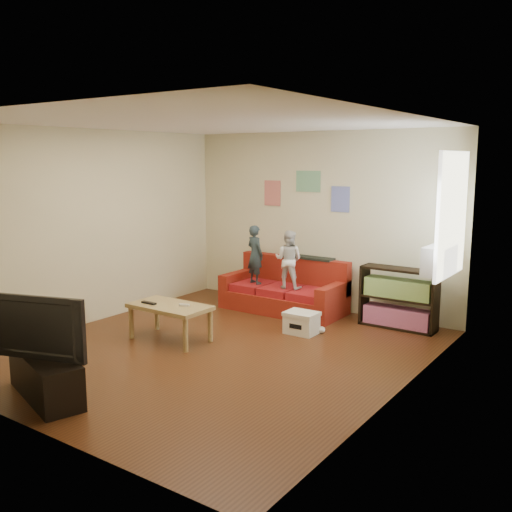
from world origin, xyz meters
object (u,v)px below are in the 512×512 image
Objects in this scene: bookshelf at (398,301)px; file_box at (301,323)px; coffee_table at (170,310)px; child_a at (255,255)px; television at (42,325)px; tv_stand at (45,376)px; child_b at (288,260)px; sofa at (285,292)px.

bookshelf is 2.44× the size of file_box.
child_a is at bearing 90.65° from coffee_table.
file_box is at bearing 54.26° from television.
file_box is 0.38× the size of tv_stand.
coffee_table is (-0.58, -1.93, -0.43)m from child_b.
child_a is 0.60m from child_b.
sofa is 1.80× the size of coffee_table.
television reaches higher than sofa.
child_b reaches higher than bookshelf.
child_a is at bearing -10.74° from child_b.
television is (-0.35, -3.92, -0.09)m from child_b.
file_box is (1.24, 1.19, -0.25)m from coffee_table.
coffee_table is at bearing -135.13° from bookshelf.
child_b is at bearing 73.29° from coffee_table.
tv_stand is at bearing 0.00° from television.
child_a is 0.85× the size of television.
sofa is 4.12m from television.
tv_stand is at bearing -115.09° from bookshelf.
coffee_table reaches higher than file_box.
sofa is at bearing 105.04° from tv_stand.
bookshelf is (2.19, 2.18, -0.03)m from coffee_table.
file_box is at bearing 44.01° from coffee_table.
television reaches higher than file_box.
coffee_table is at bearing 62.55° from child_b.
television is at bearing 0.00° from tv_stand.
television is at bearing -83.35° from coffee_table.
file_box is at bearing -47.97° from sofa.
child_a is 0.87× the size of coffee_table.
child_a reaches higher than television.
child_a reaches higher than coffee_table.
tv_stand is (-0.35, -3.92, -0.61)m from child_b.
child_b is 3.99m from tv_stand.
tv_stand is at bearing -92.76° from sofa.
file_box is at bearing -134.04° from bookshelf.
child_b is at bearing -161.12° from child_a.
tv_stand is (-1.96, -4.18, -0.16)m from bookshelf.
file_box is (0.81, -0.89, -0.13)m from sofa.
child_a is at bearing 75.44° from television.
coffee_table is 2.04m from television.
television is at bearing 112.59° from child_a.
child_a is 3.98m from tv_stand.
sofa is at bearing -141.22° from child_a.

